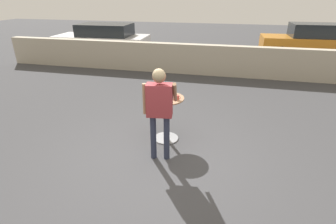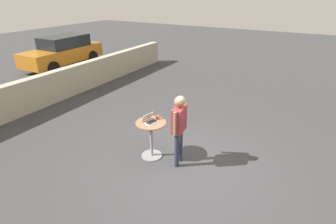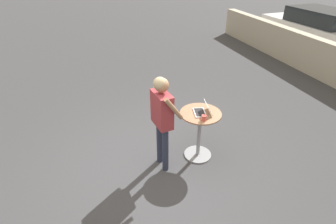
% 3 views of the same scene
% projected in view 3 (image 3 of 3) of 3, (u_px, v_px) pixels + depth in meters
% --- Properties ---
extents(ground_plane, '(50.00, 50.00, 0.00)m').
position_uv_depth(ground_plane, '(156.00, 167.00, 4.83)').
color(ground_plane, '#3D3D3F').
extents(cafe_table, '(0.74, 0.74, 0.96)m').
position_uv_depth(cafe_table, '(199.00, 129.00, 4.81)').
color(cafe_table, gray).
rests_on(cafe_table, ground_plane).
extents(laptop, '(0.38, 0.36, 0.20)m').
position_uv_depth(laptop, '(203.00, 111.00, 4.61)').
color(laptop, silver).
rests_on(laptop, cafe_table).
extents(coffee_mug, '(0.12, 0.09, 0.09)m').
position_uv_depth(coffee_mug, '(204.00, 118.00, 4.40)').
color(coffee_mug, '#C14C42').
rests_on(coffee_mug, cafe_table).
extents(standing_person, '(0.60, 0.43, 1.77)m').
position_uv_depth(standing_person, '(162.00, 112.00, 4.30)').
color(standing_person, '#282D42').
rests_on(standing_person, ground_plane).
extents(parked_car_near_street, '(4.57, 2.06, 1.56)m').
position_uv_depth(parked_car_near_street, '(315.00, 28.00, 10.68)').
color(parked_car_near_street, silver).
rests_on(parked_car_near_street, ground_plane).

